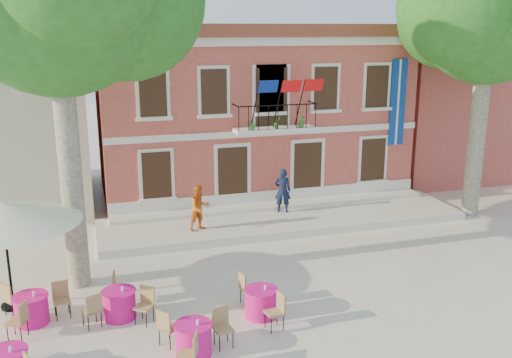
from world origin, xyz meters
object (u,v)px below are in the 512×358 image
at_px(pedestrian_orange, 200,208).
at_px(cafe_table_2, 31,308).
at_px(cafe_table_1, 193,338).
at_px(cafe_table_4, 261,301).
at_px(patio_umbrella, 2,213).
at_px(pedestrian_navy, 283,190).
at_px(cafe_table_3, 119,303).
at_px(plane_tree_east, 489,13).

xyz_separation_m(pedestrian_orange, cafe_table_2, (-5.36, -4.82, -0.71)).
xyz_separation_m(cafe_table_1, cafe_table_4, (2.03, 1.28, -0.01)).
relative_size(patio_umbrella, pedestrian_navy, 2.28).
xyz_separation_m(cafe_table_1, cafe_table_3, (-1.53, 2.26, 0.00)).
bearing_deg(pedestrian_orange, plane_tree_east, -22.60).
bearing_deg(cafe_table_2, pedestrian_navy, 33.74).
bearing_deg(cafe_table_2, plane_tree_east, 14.70).
distance_m(pedestrian_navy, pedestrian_orange, 3.70).
height_order(pedestrian_orange, cafe_table_3, pedestrian_orange).
height_order(cafe_table_2, cafe_table_4, same).
height_order(plane_tree_east, pedestrian_orange, plane_tree_east).
bearing_deg(pedestrian_orange, cafe_table_1, -122.41).
distance_m(cafe_table_2, cafe_table_4, 5.89).
bearing_deg(plane_tree_east, pedestrian_orange, 177.26).
xyz_separation_m(cafe_table_2, cafe_table_3, (2.17, -0.37, 0.00)).
distance_m(plane_tree_east, cafe_table_1, 16.24).
height_order(cafe_table_3, cafe_table_4, same).
height_order(plane_tree_east, cafe_table_3, plane_tree_east).
relative_size(pedestrian_orange, cafe_table_4, 0.85).
relative_size(cafe_table_1, cafe_table_2, 1.00).
bearing_deg(plane_tree_east, cafe_table_4, -152.07).
height_order(plane_tree_east, cafe_table_2, plane_tree_east).
relative_size(plane_tree_east, cafe_table_4, 5.43).
height_order(pedestrian_orange, cafe_table_4, pedestrian_orange).
relative_size(cafe_table_1, cafe_table_4, 0.94).
bearing_deg(cafe_table_3, cafe_table_4, -15.41).
distance_m(cafe_table_1, cafe_table_4, 2.40).
bearing_deg(patio_umbrella, cafe_table_3, -27.98).
height_order(plane_tree_east, patio_umbrella, plane_tree_east).
height_order(pedestrian_navy, cafe_table_1, pedestrian_navy).
height_order(patio_umbrella, pedestrian_orange, patio_umbrella).
xyz_separation_m(patio_umbrella, pedestrian_navy, (9.45, 4.84, -1.50)).
height_order(patio_umbrella, cafe_table_2, patio_umbrella).
bearing_deg(pedestrian_navy, pedestrian_orange, 38.35).
xyz_separation_m(pedestrian_navy, pedestrian_orange, (-3.53, -1.11, -0.04)).
relative_size(plane_tree_east, cafe_table_1, 5.76).
height_order(plane_tree_east, pedestrian_navy, plane_tree_east).
bearing_deg(plane_tree_east, cafe_table_1, -151.37).
bearing_deg(pedestrian_navy, cafe_table_2, 54.59).
distance_m(pedestrian_orange, cafe_table_1, 7.66).
relative_size(cafe_table_2, cafe_table_4, 0.94).
relative_size(cafe_table_3, cafe_table_4, 0.94).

